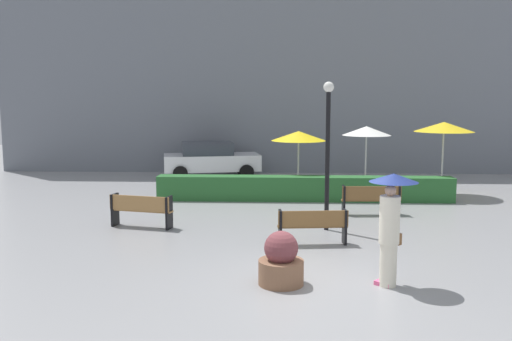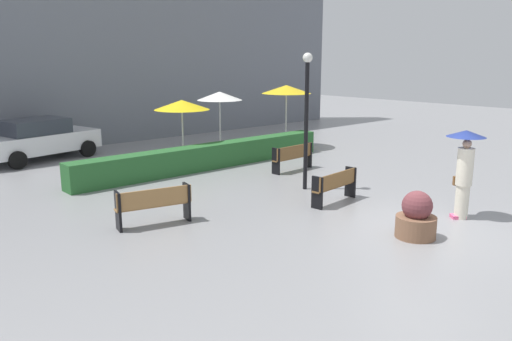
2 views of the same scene
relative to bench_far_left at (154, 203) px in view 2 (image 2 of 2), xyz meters
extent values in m
plane|color=gray|center=(4.46, -4.23, -0.53)|extent=(60.00, 60.00, 0.00)
cube|color=#9E7242|center=(0.01, 0.06, -0.07)|extent=(1.77, 0.66, 0.04)
cube|color=#9E7242|center=(-0.02, -0.09, 0.16)|extent=(1.72, 0.43, 0.41)
cube|color=black|center=(-0.79, 0.22, -0.08)|extent=(0.14, 0.38, 0.89)
cube|color=black|center=(0.80, -0.14, -0.08)|extent=(0.14, 0.38, 0.89)
cube|color=brown|center=(4.58, -1.52, -0.09)|extent=(1.70, 0.39, 0.04)
cube|color=brown|center=(4.59, -1.65, 0.13)|extent=(1.68, 0.21, 0.39)
cube|color=black|center=(3.80, -1.62, -0.10)|extent=(0.09, 0.33, 0.85)
cube|color=black|center=(5.36, -1.46, -0.10)|extent=(0.09, 0.33, 0.85)
cube|color=brown|center=(6.55, 1.97, -0.09)|extent=(1.79, 0.31, 0.04)
cube|color=brown|center=(6.55, 1.84, 0.15)|extent=(1.78, 0.13, 0.43)
cube|color=black|center=(5.72, 1.91, -0.09)|extent=(0.08, 0.32, 0.89)
cube|color=black|center=(7.38, 1.99, -0.09)|extent=(0.08, 0.32, 0.89)
cylinder|color=silver|center=(5.83, -4.45, -0.12)|extent=(0.32, 0.32, 0.83)
cube|color=#F2598C|center=(5.78, -4.41, -0.49)|extent=(0.41, 0.41, 0.08)
cylinder|color=silver|center=(5.83, -4.45, 0.75)|extent=(0.38, 0.38, 0.90)
sphere|color=tan|center=(5.83, -4.45, 1.30)|extent=(0.21, 0.21, 0.21)
cube|color=brown|center=(5.96, -4.27, 0.35)|extent=(0.28, 0.26, 0.22)
cylinder|color=black|center=(5.89, -4.38, 1.08)|extent=(0.02, 0.02, 0.90)
cone|color=navy|center=(5.89, -4.38, 1.53)|extent=(0.91, 0.91, 0.16)
cylinder|color=brown|center=(3.81, -4.44, -0.29)|extent=(0.86, 0.86, 0.47)
sphere|color=brown|center=(3.81, -4.44, 0.18)|extent=(0.65, 0.65, 0.65)
cylinder|color=black|center=(5.04, -0.04, 1.31)|extent=(0.12, 0.12, 3.68)
sphere|color=white|center=(5.04, -0.04, 3.27)|extent=(0.28, 0.28, 0.28)
cylinder|color=silver|center=(4.46, 5.52, 0.54)|extent=(0.06, 0.06, 2.14)
cone|color=yellow|center=(4.46, 5.52, 1.61)|extent=(2.01, 2.01, 0.35)
cylinder|color=silver|center=(7.11, 6.73, 0.60)|extent=(0.06, 0.06, 2.26)
cone|color=white|center=(7.11, 6.73, 1.73)|extent=(1.87, 1.87, 0.35)
cylinder|color=silver|center=(9.65, 5.39, 0.72)|extent=(0.06, 0.06, 2.49)
cone|color=yellow|center=(9.65, 5.39, 1.96)|extent=(2.10, 2.10, 0.35)
cube|color=#28602D|center=(4.63, 4.17, -0.11)|extent=(10.13, 0.70, 0.84)
cube|color=slate|center=(4.46, 11.77, 4.46)|extent=(28.00, 1.20, 9.98)
cube|color=silver|center=(0.76, 9.61, 0.14)|extent=(4.47, 2.58, 0.70)
cube|color=#333842|center=(0.57, 9.57, 0.77)|extent=(2.48, 2.03, 0.55)
cylinder|color=black|center=(1.98, 10.76, -0.21)|extent=(0.67, 0.35, 0.64)
cylinder|color=black|center=(2.34, 9.05, -0.21)|extent=(0.67, 0.35, 0.64)
cylinder|color=black|center=(-0.45, 8.46, -0.21)|extent=(0.67, 0.35, 0.64)
camera|label=1|loc=(3.77, -14.53, 3.00)|focal=38.53mm
camera|label=2|loc=(-5.64, -9.89, 3.28)|focal=35.38mm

